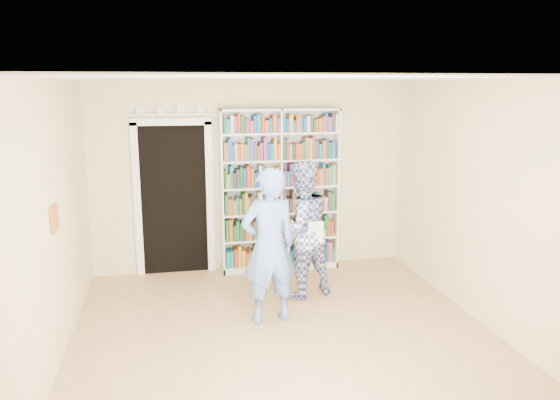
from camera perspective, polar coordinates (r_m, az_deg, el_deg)
The scene contains 11 objects.
floor at distance 5.90m, azimuth 0.82°, elevation -14.67°, with size 5.00×5.00×0.00m, color #A87851.
ceiling at distance 5.27m, azimuth 0.91°, elevation 12.58°, with size 5.00×5.00×0.00m, color white.
wall_back at distance 7.84m, azimuth -3.03°, elevation 2.45°, with size 4.50×4.50×0.00m, color beige.
wall_left at distance 5.43m, azimuth -23.07°, elevation -2.80°, with size 5.00×5.00×0.00m, color beige.
wall_right at distance 6.29m, azimuth 21.32°, elevation -0.73°, with size 5.00×5.00×0.00m, color beige.
bookshelf at distance 7.78m, azimuth -0.02°, elevation 1.07°, with size 1.69×0.32×2.32m.
doorway at distance 7.77m, azimuth -11.05°, elevation 0.88°, with size 1.10×0.08×2.43m.
wall_art at distance 5.60m, azimuth -22.51°, elevation -1.79°, with size 0.03×0.25×0.25m, color brown.
man_blue at distance 6.08m, azimuth -1.16°, elevation -4.86°, with size 0.64×0.42×1.77m, color #5F87D3.
man_plaid at distance 6.84m, azimuth 2.16°, elevation -3.09°, with size 0.84×0.66×1.73m, color #2E3F8E.
paper_sheet at distance 6.62m, azimuth 3.77°, elevation -3.38°, with size 0.19×0.01×0.26m, color white.
Camera 1 is at (-1.12, -5.15, 2.64)m, focal length 35.00 mm.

